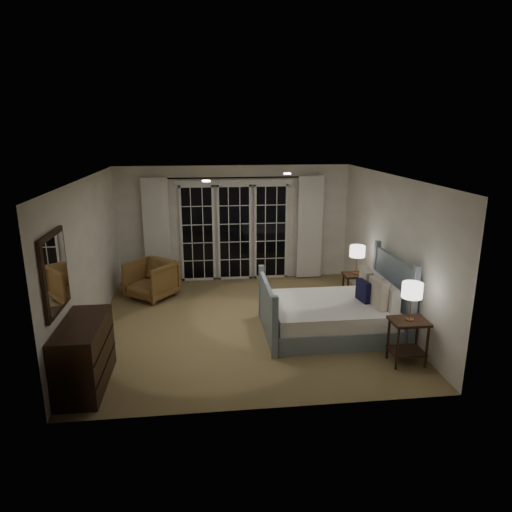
{
  "coord_description": "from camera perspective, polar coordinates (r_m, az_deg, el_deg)",
  "views": [
    {
      "loc": [
        -0.65,
        -7.23,
        3.23
      ],
      "look_at": [
        0.25,
        0.54,
        1.05
      ],
      "focal_mm": 32.0,
      "sensor_mm": 36.0,
      "label": 1
    }
  ],
  "objects": [
    {
      "name": "curtain_right",
      "position": [
        10.1,
        6.72,
        3.57
      ],
      "size": [
        0.55,
        0.1,
        2.25
      ],
      "primitive_type": "cube",
      "color": "silver",
      "rests_on": "curtain_rod"
    },
    {
      "name": "bed",
      "position": [
        7.63,
        9.74,
        -7.12
      ],
      "size": [
        2.13,
        1.52,
        1.24
      ],
      "color": "gray",
      "rests_on": "floor"
    },
    {
      "name": "nightstand_right",
      "position": [
        8.87,
        12.31,
        -3.48
      ],
      "size": [
        0.46,
        0.37,
        0.6
      ],
      "color": "black",
      "rests_on": "floor"
    },
    {
      "name": "wall_front",
      "position": [
        5.17,
        1.14,
        -6.96
      ],
      "size": [
        5.0,
        0.02,
        2.5
      ],
      "primitive_type": "cube",
      "color": "white",
      "rests_on": "floor"
    },
    {
      "name": "lamp_right",
      "position": [
        8.69,
        12.55,
        0.53
      ],
      "size": [
        0.28,
        0.28,
        0.55
      ],
      "color": "#AA7444",
      "rests_on": "nightstand_right"
    },
    {
      "name": "wall_left",
      "position": [
        7.72,
        -20.23,
        -0.28
      ],
      "size": [
        0.02,
        5.0,
        2.5
      ],
      "primitive_type": "cube",
      "color": "white",
      "rests_on": "floor"
    },
    {
      "name": "wall_back",
      "position": [
        9.95,
        -2.73,
        4.07
      ],
      "size": [
        5.0,
        0.02,
        2.5
      ],
      "primitive_type": "cube",
      "color": "white",
      "rests_on": "floor"
    },
    {
      "name": "armchair",
      "position": [
        9.22,
        -12.93,
        -2.9
      ],
      "size": [
        1.13,
        1.14,
        0.75
      ],
      "primitive_type": "imported",
      "rotation": [
        0.0,
        0.0,
        -0.66
      ],
      "color": "brown",
      "rests_on": "floor"
    },
    {
      "name": "curtain_left",
      "position": [
        9.88,
        -12.28,
        3.06
      ],
      "size": [
        0.55,
        0.1,
        2.25
      ],
      "primitive_type": "cube",
      "color": "silver",
      "rests_on": "curtain_rod"
    },
    {
      "name": "dresser",
      "position": [
        6.37,
        -20.66,
        -11.47
      ],
      "size": [
        0.53,
        1.24,
        0.88
      ],
      "color": "black",
      "rests_on": "floor"
    },
    {
      "name": "downlight_a",
      "position": [
        7.99,
        3.94,
        10.22
      ],
      "size": [
        0.12,
        0.12,
        0.01
      ],
      "primitive_type": "cylinder",
      "color": "white",
      "rests_on": "ceiling"
    },
    {
      "name": "floor",
      "position": [
        7.94,
        -1.35,
        -8.43
      ],
      "size": [
        5.0,
        5.0,
        0.0
      ],
      "primitive_type": "plane",
      "color": "olive",
      "rests_on": "ground"
    },
    {
      "name": "wall_right",
      "position": [
        8.13,
        16.42,
        0.83
      ],
      "size": [
        0.02,
        5.0,
        2.5
      ],
      "primitive_type": "cube",
      "color": "white",
      "rests_on": "floor"
    },
    {
      "name": "mirror",
      "position": [
        6.04,
        -23.83,
        -1.95
      ],
      "size": [
        0.05,
        0.85,
        1.0
      ],
      "color": "black",
      "rests_on": "wall_left"
    },
    {
      "name": "nightstand_left",
      "position": [
        6.86,
        18.46,
        -9.33
      ],
      "size": [
        0.51,
        0.41,
        0.66
      ],
      "color": "black",
      "rests_on": "floor"
    },
    {
      "name": "curtain_rod",
      "position": [
        9.7,
        -2.77,
        9.75
      ],
      "size": [
        3.5,
        0.03,
        0.03
      ],
      "primitive_type": "cylinder",
      "rotation": [
        0.0,
        1.57,
        0.0
      ],
      "color": "black",
      "rests_on": "wall_back"
    },
    {
      "name": "french_doors",
      "position": [
        9.94,
        -2.7,
        3.12
      ],
      "size": [
        2.5,
        0.04,
        2.2
      ],
      "color": "black",
      "rests_on": "wall_back"
    },
    {
      "name": "ceiling",
      "position": [
        7.29,
        -1.48,
        9.82
      ],
      "size": [
        5.0,
        5.0,
        0.0
      ],
      "primitive_type": "plane",
      "rotation": [
        3.14,
        0.0,
        0.0
      ],
      "color": "white",
      "rests_on": "wall_back"
    },
    {
      "name": "lamp_left",
      "position": [
        6.62,
        18.94,
        -4.14
      ],
      "size": [
        0.28,
        0.28,
        0.55
      ],
      "color": "#AA7444",
      "rests_on": "nightstand_left"
    },
    {
      "name": "downlight_b",
      "position": [
        6.87,
        -6.23,
        9.3
      ],
      "size": [
        0.12,
        0.12,
        0.01
      ],
      "primitive_type": "cylinder",
      "color": "white",
      "rests_on": "ceiling"
    }
  ]
}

